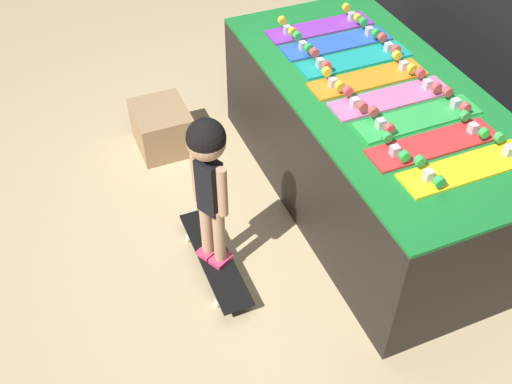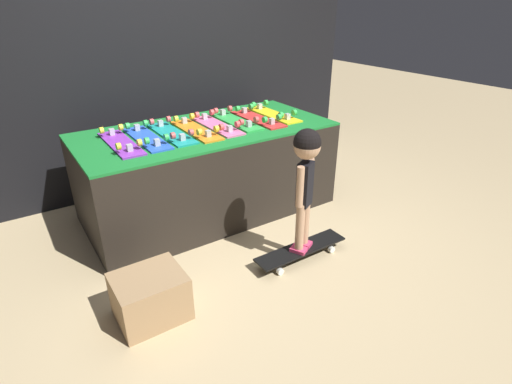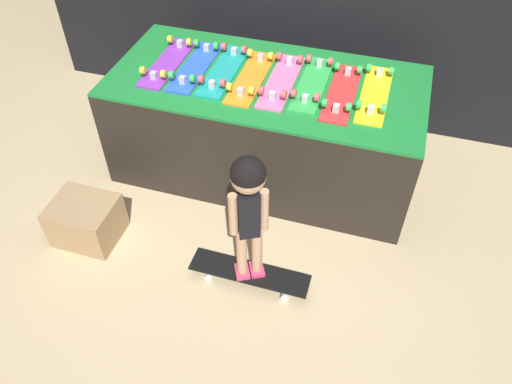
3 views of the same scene
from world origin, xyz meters
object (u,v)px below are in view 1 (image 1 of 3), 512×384
Objects in this scene: skateboard_orange_on_rack at (368,77)px; skateboard_pink_on_rack at (391,96)px; skateboard_purple_on_rack at (320,26)px; skateboard_on_floor at (215,259)px; skateboard_green_on_rack at (418,117)px; skateboard_red_on_rack at (434,143)px; storage_box at (162,128)px; skateboard_yellow_on_rack at (468,166)px; skateboard_teal_on_rack at (355,58)px; skateboard_blue_on_rack at (336,42)px; child at (208,168)px.

skateboard_pink_on_rack is (0.21, 0.02, 0.00)m from skateboard_orange_on_rack.
skateboard_purple_on_rack reaches higher than skateboard_on_floor.
skateboard_purple_on_rack is 1.05m from skateboard_green_on_rack.
skateboard_orange_on_rack is 1.00× the size of skateboard_red_on_rack.
skateboard_pink_on_rack is 1.00× the size of skateboard_red_on_rack.
storage_box is (-0.23, -1.04, -0.66)m from skateboard_purple_on_rack.
skateboard_yellow_on_rack is 2.11m from storage_box.
skateboard_yellow_on_rack is at bearing 12.55° from skateboard_red_on_rack.
skateboard_green_on_rack is 0.21m from skateboard_red_on_rack.
skateboard_red_on_rack is at bearing -1.90° from skateboard_teal_on_rack.
skateboard_on_floor is at bearing -115.12° from skateboard_yellow_on_rack.
skateboard_pink_on_rack is (0.84, 0.00, 0.00)m from skateboard_purple_on_rack.
skateboard_blue_on_rack reaches higher than skateboard_on_floor.
skateboard_orange_on_rack is at bearing -179.87° from skateboard_red_on_rack.
skateboard_blue_on_rack is 1.26m from skateboard_yellow_on_rack.
skateboard_teal_on_rack is 0.21m from skateboard_orange_on_rack.
skateboard_pink_on_rack is 1.09m from child.
skateboard_yellow_on_rack is 0.73× the size of child.
skateboard_pink_on_rack and skateboard_yellow_on_rack have the same top height.
skateboard_pink_on_rack is 0.73× the size of child.
storage_box is at bearing -129.82° from skateboard_orange_on_rack.
skateboard_blue_on_rack is 1.64× the size of storage_box.
child is at bearing -95.27° from skateboard_green_on_rack.
skateboard_purple_on_rack and skateboard_blue_on_rack have the same top height.
skateboard_teal_on_rack is 1.00× the size of skateboard_pink_on_rack.
skateboard_purple_on_rack is at bearing 178.57° from skateboard_orange_on_rack.
skateboard_purple_on_rack is 1.00× the size of skateboard_red_on_rack.
child is at bearing -106.32° from skateboard_red_on_rack.
skateboard_teal_on_rack is 1.00× the size of skateboard_green_on_rack.
skateboard_purple_on_rack and skateboard_teal_on_rack have the same top height.
storage_box is at bearing -135.58° from skateboard_pink_on_rack.
skateboard_teal_on_rack is 0.90× the size of skateboard_on_floor.
skateboard_red_on_rack is at bearing -167.45° from skateboard_yellow_on_rack.
skateboard_on_floor is (0.11, -1.08, -0.74)m from skateboard_pink_on_rack.
skateboard_pink_on_rack is 1.63m from storage_box.
skateboard_orange_on_rack is at bearing -2.85° from skateboard_blue_on_rack.
storage_box is (-1.27, -1.07, -0.66)m from skateboard_green_on_rack.
storage_box is (-1.17, 0.04, 0.08)m from skateboard_on_floor.
skateboard_orange_on_rack is 1.00× the size of skateboard_pink_on_rack.
skateboard_orange_on_rack is 1.00× the size of skateboard_yellow_on_rack.
skateboard_on_floor is at bearing -84.36° from skateboard_pink_on_rack.
skateboard_yellow_on_rack is at bearing -0.12° from skateboard_green_on_rack.
skateboard_purple_on_rack is at bearing 131.18° from skateboard_on_floor.
child is (0.32, -1.06, -0.06)m from skateboard_orange_on_rack.
skateboard_yellow_on_rack is (1.47, 0.03, 0.00)m from skateboard_purple_on_rack.
skateboard_teal_on_rack is 0.84m from skateboard_red_on_rack.
skateboard_pink_on_rack is at bearing -1.55° from skateboard_teal_on_rack.
skateboard_orange_on_rack is 0.84m from skateboard_yellow_on_rack.
skateboard_yellow_on_rack is (0.63, 0.03, 0.00)m from skateboard_pink_on_rack.
skateboard_green_on_rack reaches higher than skateboard_on_floor.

